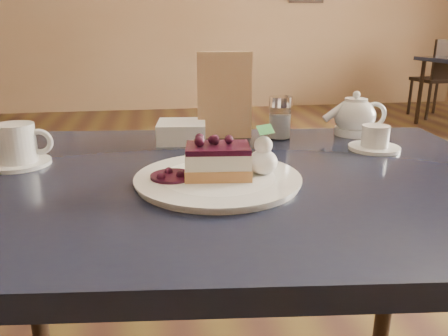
{
  "coord_description": "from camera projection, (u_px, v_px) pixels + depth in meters",
  "views": [
    {
      "loc": [
        -0.2,
        -0.76,
        1.01
      ],
      "look_at": [
        -0.09,
        -0.08,
        0.79
      ],
      "focal_mm": 35.0,
      "sensor_mm": 36.0,
      "label": 1
    }
  ],
  "objects": [
    {
      "name": "cheesecake_slice",
      "position": [
        218.0,
        161.0,
        0.79
      ],
      "size": [
        0.13,
        0.1,
        0.06
      ],
      "rotation": [
        0.0,
        0.0,
        -0.11
      ],
      "color": "#C27E42",
      "rests_on": "dessert_plate"
    },
    {
      "name": "napkin_stack",
      "position": [
        182.0,
        132.0,
        1.09
      ],
      "size": [
        0.13,
        0.13,
        0.05
      ],
      "primitive_type": "cube",
      "rotation": [
        0.0,
        0.0,
        -0.11
      ],
      "color": "white",
      "rests_on": "main_table"
    },
    {
      "name": "sugar_shaker",
      "position": [
        280.0,
        117.0,
        1.11
      ],
      "size": [
        0.06,
        0.06,
        0.11
      ],
      "color": "white",
      "rests_on": "main_table"
    },
    {
      "name": "main_table",
      "position": [
        217.0,
        211.0,
        0.87
      ],
      "size": [
        1.26,
        0.91,
        0.74
      ],
      "rotation": [
        0.0,
        0.0,
        -0.11
      ],
      "color": "black",
      "rests_on": "ground"
    },
    {
      "name": "menu_card",
      "position": [
        224.0,
        96.0,
        1.11
      ],
      "size": [
        0.14,
        0.04,
        0.22
      ],
      "primitive_type": "cube",
      "rotation": [
        0.0,
        0.0,
        -0.11
      ],
      "color": "beige",
      "rests_on": "main_table"
    },
    {
      "name": "tea_set",
      "position": [
        358.0,
        121.0,
        1.12
      ],
      "size": [
        0.16,
        0.26,
        0.1
      ],
      "color": "white",
      "rests_on": "main_table"
    },
    {
      "name": "whipped_cream",
      "position": [
        263.0,
        162.0,
        0.8
      ],
      "size": [
        0.05,
        0.05,
        0.05
      ],
      "color": "white",
      "rests_on": "dessert_plate"
    },
    {
      "name": "berry_sauce",
      "position": [
        172.0,
        176.0,
        0.79
      ],
      "size": [
        0.08,
        0.08,
        0.01
      ],
      "primitive_type": "cylinder",
      "color": "black",
      "rests_on": "dessert_plate"
    },
    {
      "name": "dessert_plate",
      "position": [
        218.0,
        179.0,
        0.8
      ],
      "size": [
        0.3,
        0.3,
        0.01
      ],
      "primitive_type": "cylinder",
      "color": "white",
      "rests_on": "main_table"
    },
    {
      "name": "coffee_set",
      "position": [
        18.0,
        147.0,
        0.9
      ],
      "size": [
        0.14,
        0.13,
        0.09
      ],
      "color": "white",
      "rests_on": "main_table"
    }
  ]
}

